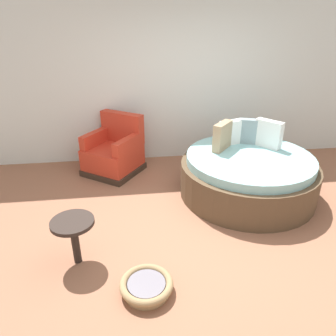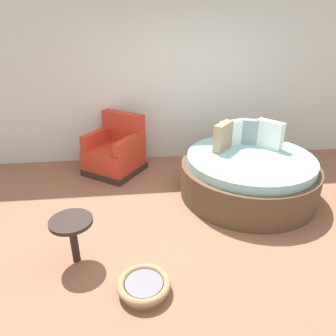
# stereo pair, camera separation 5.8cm
# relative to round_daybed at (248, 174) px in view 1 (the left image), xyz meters

# --- Properties ---
(ground_plane) EXTENTS (8.00, 8.00, 0.02)m
(ground_plane) POSITION_rel_round_daybed_xyz_m (-0.79, -0.83, -0.32)
(ground_plane) COLOR #936047
(back_wall) EXTENTS (8.00, 0.12, 2.78)m
(back_wall) POSITION_rel_round_daybed_xyz_m (-0.79, 1.54, 1.08)
(back_wall) COLOR silver
(back_wall) RESTS_ON ground_plane
(round_daybed) EXTENTS (1.92, 1.92, 1.01)m
(round_daybed) POSITION_rel_round_daybed_xyz_m (0.00, 0.00, 0.00)
(round_daybed) COLOR brown
(round_daybed) RESTS_ON ground_plane
(red_armchair) EXTENTS (1.11, 1.11, 0.94)m
(red_armchair) POSITION_rel_round_daybed_xyz_m (-1.92, 1.00, 0.02)
(red_armchair) COLOR #38281E
(red_armchair) RESTS_ON ground_plane
(pet_basket) EXTENTS (0.51, 0.51, 0.13)m
(pet_basket) POSITION_rel_round_daybed_xyz_m (-1.57, -1.68, -0.24)
(pet_basket) COLOR #9E7F56
(pet_basket) RESTS_ON ground_plane
(side_table) EXTENTS (0.44, 0.44, 0.52)m
(side_table) POSITION_rel_round_daybed_xyz_m (-2.27, -1.17, 0.11)
(side_table) COLOR #2D231E
(side_table) RESTS_ON ground_plane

